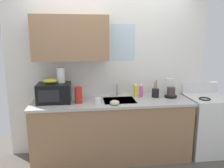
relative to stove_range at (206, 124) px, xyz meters
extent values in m
cube|color=white|center=(-1.50, 0.35, 0.79)|extent=(3.08, 0.10, 2.50)
cube|color=#9E7551|center=(-2.06, 0.14, 1.33)|extent=(1.05, 0.32, 0.62)
cube|color=silver|center=(-1.39, 0.31, 1.27)|extent=(0.56, 0.02, 0.55)
cube|color=#9E7551|center=(-1.50, 0.00, -0.03)|extent=(2.28, 0.60, 0.86)
cube|color=#B7B7B2|center=(-1.50, 0.00, 0.42)|extent=(2.31, 0.63, 0.03)
cube|color=#9EA0A5|center=(-1.39, 0.02, 0.37)|extent=(0.46, 0.38, 0.14)
cylinder|color=#B2B5BA|center=(-1.39, 0.24, 0.55)|extent=(0.03, 0.03, 0.21)
cube|color=white|center=(0.00, 0.00, -0.01)|extent=(0.60, 0.60, 0.90)
torus|color=black|center=(-0.12, -0.10, 0.45)|extent=(0.17, 0.17, 0.02)
cube|color=white|center=(0.00, 0.28, 0.53)|extent=(0.60, 0.04, 0.18)
cube|color=black|center=(-2.32, 0.05, 0.58)|extent=(0.46, 0.34, 0.27)
cube|color=black|center=(-2.37, -0.13, 0.58)|extent=(0.28, 0.01, 0.17)
ellipsoid|color=gold|center=(-2.37, 0.05, 0.75)|extent=(0.20, 0.11, 0.07)
cylinder|color=white|center=(-2.22, 0.10, 0.82)|extent=(0.11, 0.11, 0.22)
cylinder|color=black|center=(-0.58, 0.08, 0.46)|extent=(0.19, 0.19, 0.03)
cylinder|color=#3F332D|center=(-0.58, 0.07, 0.54)|extent=(0.12, 0.12, 0.13)
cube|color=silver|center=(-0.58, 0.15, 0.59)|extent=(0.11, 0.09, 0.26)
cylinder|color=yellow|center=(-1.11, 0.17, 0.53)|extent=(0.06, 0.06, 0.18)
cone|color=white|center=(-1.11, 0.17, 0.64)|extent=(0.05, 0.05, 0.04)
cylinder|color=#E55999|center=(-1.03, 0.15, 0.53)|extent=(0.06, 0.06, 0.18)
cone|color=white|center=(-1.03, 0.15, 0.64)|extent=(0.04, 0.04, 0.04)
cylinder|color=red|center=(-1.98, -0.05, 0.56)|extent=(0.10, 0.10, 0.23)
cylinder|color=white|center=(-1.71, -0.14, 0.49)|extent=(0.08, 0.08, 0.09)
cylinder|color=black|center=(-0.81, 0.12, 0.51)|extent=(0.11, 0.11, 0.13)
cylinder|color=olive|center=(-0.82, 0.12, 0.58)|extent=(0.02, 0.01, 0.21)
cylinder|color=olive|center=(-0.79, 0.13, 0.60)|extent=(0.02, 0.01, 0.23)
cylinder|color=olive|center=(-0.81, 0.10, 0.60)|extent=(0.02, 0.03, 0.23)
ellipsoid|color=beige|center=(-1.49, -0.20, 0.47)|extent=(0.13, 0.13, 0.06)
camera|label=1|loc=(-1.90, -3.09, 1.34)|focal=35.70mm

